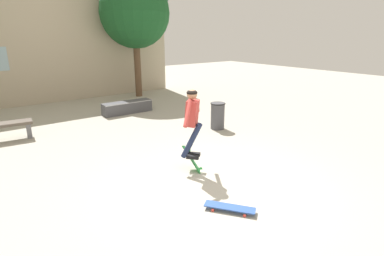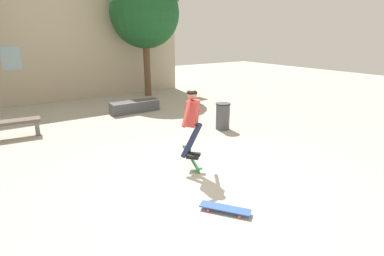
{
  "view_description": "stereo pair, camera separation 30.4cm",
  "coord_description": "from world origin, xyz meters",
  "px_view_note": "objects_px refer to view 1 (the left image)",
  "views": [
    {
      "loc": [
        -3.55,
        -4.01,
        2.85
      ],
      "look_at": [
        0.04,
        0.71,
        0.98
      ],
      "focal_mm": 28.0,
      "sensor_mm": 36.0,
      "label": 1
    },
    {
      "loc": [
        -3.3,
        -4.19,
        2.85
      ],
      "look_at": [
        0.04,
        0.71,
        0.98
      ],
      "focal_mm": 28.0,
      "sensor_mm": 36.0,
      "label": 2
    }
  ],
  "objects_px": {
    "trash_bin": "(218,115)",
    "skater": "(192,117)",
    "skateboard_resting": "(230,207)",
    "skate_ledge": "(127,107)",
    "skateboard_flipping": "(193,160)",
    "tree_right": "(135,13)"
  },
  "relations": [
    {
      "from": "skate_ledge",
      "to": "skater",
      "type": "distance_m",
      "value": 5.63
    },
    {
      "from": "skateboard_resting",
      "to": "skate_ledge",
      "type": "bearing_deg",
      "value": 132.36
    },
    {
      "from": "skater",
      "to": "skateboard_flipping",
      "type": "height_order",
      "value": "skater"
    },
    {
      "from": "skate_ledge",
      "to": "skateboard_resting",
      "type": "relative_size",
      "value": 2.28
    },
    {
      "from": "skater",
      "to": "skateboard_flipping",
      "type": "bearing_deg",
      "value": 93.26
    },
    {
      "from": "tree_right",
      "to": "skateboard_flipping",
      "type": "height_order",
      "value": "tree_right"
    },
    {
      "from": "tree_right",
      "to": "skater",
      "type": "height_order",
      "value": "tree_right"
    },
    {
      "from": "trash_bin",
      "to": "skater",
      "type": "xyz_separation_m",
      "value": [
        -2.47,
        -1.94,
        0.77
      ]
    },
    {
      "from": "skateboard_flipping",
      "to": "trash_bin",
      "type": "bearing_deg",
      "value": 112.98
    },
    {
      "from": "tree_right",
      "to": "skate_ledge",
      "type": "bearing_deg",
      "value": -125.3
    },
    {
      "from": "tree_right",
      "to": "skater",
      "type": "relative_size",
      "value": 3.6
    },
    {
      "from": "skater",
      "to": "skateboard_flipping",
      "type": "relative_size",
      "value": 2.26
    },
    {
      "from": "skate_ledge",
      "to": "skateboard_flipping",
      "type": "bearing_deg",
      "value": -100.1
    },
    {
      "from": "skateboard_flipping",
      "to": "skateboard_resting",
      "type": "relative_size",
      "value": 0.8
    },
    {
      "from": "tree_right",
      "to": "skateboard_resting",
      "type": "relative_size",
      "value": 6.49
    },
    {
      "from": "trash_bin",
      "to": "skateboard_flipping",
      "type": "xyz_separation_m",
      "value": [
        -2.42,
        -1.88,
        -0.23
      ]
    },
    {
      "from": "trash_bin",
      "to": "skateboard_flipping",
      "type": "height_order",
      "value": "trash_bin"
    },
    {
      "from": "trash_bin",
      "to": "skateboard_resting",
      "type": "xyz_separation_m",
      "value": [
        -2.9,
        -3.55,
        -0.37
      ]
    },
    {
      "from": "tree_right",
      "to": "skater",
      "type": "xyz_separation_m",
      "value": [
        -2.94,
        -8.06,
        -2.51
      ]
    },
    {
      "from": "tree_right",
      "to": "skate_ledge",
      "type": "xyz_separation_m",
      "value": [
        -1.86,
        -2.63,
        -3.5
      ]
    },
    {
      "from": "trash_bin",
      "to": "skater",
      "type": "height_order",
      "value": "skater"
    },
    {
      "from": "skate_ledge",
      "to": "skateboard_flipping",
      "type": "xyz_separation_m",
      "value": [
        -1.03,
        -5.38,
        -0.01
      ]
    }
  ]
}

